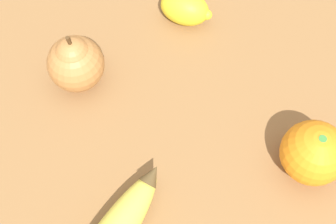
{
  "coord_description": "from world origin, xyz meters",
  "views": [
    {
      "loc": [
        0.16,
        -0.19,
        0.52
      ],
      "look_at": [
        -0.03,
        0.0,
        0.03
      ],
      "focal_mm": 50.0,
      "sensor_mm": 36.0,
      "label": 1
    }
  ],
  "objects": [
    {
      "name": "ground_plane",
      "position": [
        0.0,
        0.0,
        0.0
      ],
      "size": [
        3.0,
        3.0,
        0.0
      ],
      "primitive_type": "plane",
      "color": "olive"
    },
    {
      "name": "lemon",
      "position": [
        -0.13,
        0.14,
        0.02
      ],
      "size": [
        0.08,
        0.07,
        0.05
      ],
      "rotation": [
        0.0,
        0.0,
        0.4
      ],
      "color": "yellow",
      "rests_on": "ground_plane"
    },
    {
      "name": "orange",
      "position": [
        0.12,
        0.08,
        0.04
      ],
      "size": [
        0.08,
        0.08,
        0.08
      ],
      "color": "orange",
      "rests_on": "ground_plane"
    },
    {
      "name": "pear",
      "position": [
        -0.16,
        -0.03,
        0.04
      ],
      "size": [
        0.07,
        0.07,
        0.09
      ],
      "color": "#B2753D",
      "rests_on": "ground_plane"
    }
  ]
}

